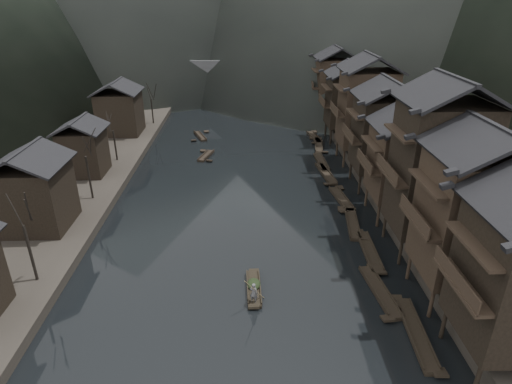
{
  "coord_description": "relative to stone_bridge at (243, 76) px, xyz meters",
  "views": [
    {
      "loc": [
        0.32,
        -28.65,
        22.43
      ],
      "look_at": [
        1.45,
        14.14,
        2.5
      ],
      "focal_mm": 30.0,
      "sensor_mm": 36.0,
      "label": 1
    }
  ],
  "objects": [
    {
      "name": "moored_sampans",
      "position": [
        11.95,
        -48.97,
        -4.91
      ],
      "size": [
        3.44,
        65.54,
        0.47
      ],
      "color": "black",
      "rests_on": "water"
    },
    {
      "name": "bare_trees",
      "position": [
        -17.0,
        -57.15,
        1.17
      ],
      "size": [
        3.65,
        60.17,
        7.31
      ],
      "color": "black",
      "rests_on": "left_bank"
    },
    {
      "name": "left_houses",
      "position": [
        -20.5,
        -51.88,
        0.55
      ],
      "size": [
        8.1,
        53.2,
        8.73
      ],
      "color": "black",
      "rests_on": "left_bank"
    },
    {
      "name": "right_bank",
      "position": [
        35.0,
        -32.0,
        -4.21
      ],
      "size": [
        40.0,
        200.0,
        1.8
      ],
      "primitive_type": "cube",
      "color": "#2D2823",
      "rests_on": "ground"
    },
    {
      "name": "midriver_boats",
      "position": [
        -6.59,
        -34.39,
        -4.91
      ],
      "size": [
        4.34,
        15.39,
        0.44
      ],
      "color": "black",
      "rests_on": "water"
    },
    {
      "name": "cargo_heap",
      "position": [
        0.9,
        -71.62,
        -4.33
      ],
      "size": [
        1.14,
        1.5,
        0.69
      ],
      "primitive_type": "ellipsoid",
      "color": "black",
      "rests_on": "hero_sampan"
    },
    {
      "name": "boatman",
      "position": [
        0.85,
        -73.68,
        -3.75
      ],
      "size": [
        0.8,
        0.68,
        1.85
      ],
      "primitive_type": "imported",
      "rotation": [
        0.0,
        0.0,
        2.71
      ],
      "color": "#5F5F62",
      "rests_on": "hero_sampan"
    },
    {
      "name": "stilt_houses",
      "position": [
        17.28,
        -53.19,
        3.79
      ],
      "size": [
        9.0,
        67.6,
        16.63
      ],
      "color": "black",
      "rests_on": "ground"
    },
    {
      "name": "left_bank",
      "position": [
        -35.0,
        -32.0,
        -4.51
      ],
      "size": [
        40.0,
        200.0,
        1.2
      ],
      "primitive_type": "cube",
      "color": "#2D2823",
      "rests_on": "ground"
    },
    {
      "name": "bamboo_pole",
      "position": [
        1.05,
        -73.68,
        -0.98
      ],
      "size": [
        1.86,
        2.28,
        3.68
      ],
      "primitive_type": "cylinder",
      "rotation": [
        0.66,
        0.0,
        -0.68
      ],
      "color": "#8C7A51",
      "rests_on": "boatman"
    },
    {
      "name": "stone_bridge",
      "position": [
        0.0,
        0.0,
        0.0
      ],
      "size": [
        40.0,
        6.0,
        9.0
      ],
      "color": "#4C4C4F",
      "rests_on": "ground"
    },
    {
      "name": "hero_sampan",
      "position": [
        0.89,
        -71.86,
        -4.91
      ],
      "size": [
        1.2,
        5.21,
        0.44
      ],
      "color": "black",
      "rests_on": "water"
    },
    {
      "name": "water",
      "position": [
        0.0,
        -72.0,
        -5.11
      ],
      "size": [
        300.0,
        300.0,
        0.0
      ],
      "primitive_type": "plane",
      "color": "black",
      "rests_on": "ground"
    }
  ]
}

